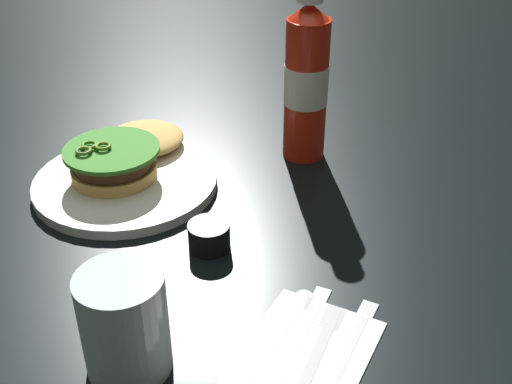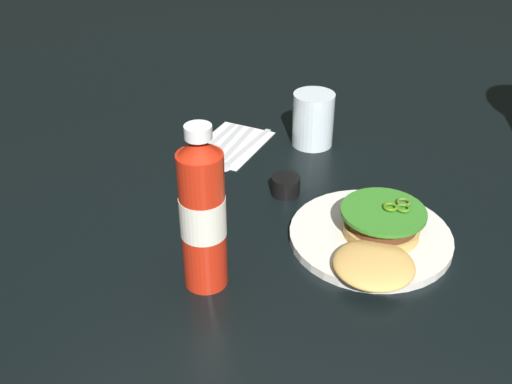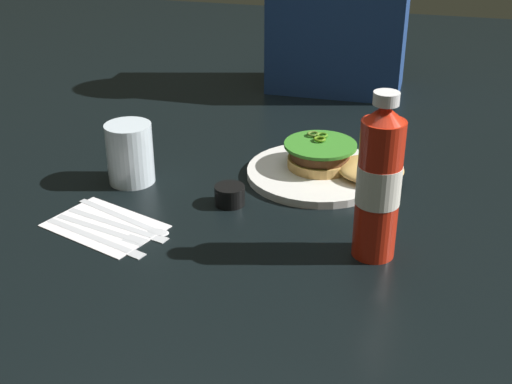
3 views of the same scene
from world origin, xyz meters
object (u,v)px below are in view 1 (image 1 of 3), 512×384
water_glass (125,324)px  fork_utensil (318,350)px  burger_sandwich (125,153)px  spoon_utensil (282,327)px  napkin (301,361)px  dinner_plate (126,182)px  butter_knife (298,337)px  ketchup_bottle (306,83)px  steak_knife (344,353)px  condiment_cup (209,236)px

water_glass → fork_utensil: water_glass is taller
burger_sandwich → spoon_utensil: size_ratio=1.18×
napkin → dinner_plate: bearing=42.5°
butter_knife → spoon_utensil: size_ratio=1.04×
fork_utensil → ketchup_bottle: bearing=6.1°
dinner_plate → steak_knife: size_ratio=1.32×
water_glass → butter_knife: water_glass is taller
steak_knife → spoon_utensil: same height
water_glass → fork_utensil: 0.19m
dinner_plate → spoon_utensil: (-0.26, -0.25, -0.00)m
water_glass → napkin: bearing=-81.1°
dinner_plate → spoon_utensil: 0.36m
ketchup_bottle → burger_sandwich: bearing=110.0°
water_glass → fork_utensil: (0.04, -0.18, -0.05)m
condiment_cup → steak_knife: condiment_cup is taller
ketchup_bottle → steak_knife: (-0.41, -0.07, -0.11)m
dinner_plate → ketchup_bottle: (0.13, -0.24, 0.11)m
ketchup_bottle → fork_utensil: 0.43m
fork_utensil → burger_sandwich: bearing=42.9°
condiment_cup → spoon_utensil: condiment_cup is taller
condiment_cup → fork_utensil: 0.21m
dinner_plate → ketchup_bottle: bearing=-62.1°
condiment_cup → spoon_utensil: bearing=-142.1°
fork_utensil → steak_knife: bearing=-92.6°
ketchup_bottle → napkin: 0.44m
condiment_cup → napkin: condiment_cup is taller
ketchup_bottle → condiment_cup: ketchup_bottle is taller
burger_sandwich → steak_knife: 0.46m
dinner_plate → burger_sandwich: 0.05m
fork_utensil → butter_knife: 0.03m
dinner_plate → napkin: (-0.30, -0.27, -0.01)m
ketchup_bottle → steak_knife: size_ratio=1.28×
spoon_utensil → ketchup_bottle: bearing=0.8°
condiment_cup → steak_knife: bearing=-133.5°
dinner_plate → water_glass: size_ratio=2.35×
dinner_plate → fork_utensil: (-0.28, -0.29, -0.00)m
water_glass → burger_sandwich: bearing=17.7°
dinner_plate → spoon_utensil: bearing=-135.9°
ketchup_bottle → napkin: (-0.42, -0.03, -0.12)m
condiment_cup → napkin: size_ratio=0.29×
butter_knife → dinner_plate: bearing=44.9°
fork_utensil → spoon_utensil: bearing=55.9°
ketchup_bottle → napkin: size_ratio=1.41×
ketchup_bottle → steak_knife: bearing=-170.3°
spoon_utensil → butter_knife: bearing=-121.6°
steak_knife → spoon_utensil: bearing=67.2°
dinner_plate → steak_knife: dinner_plate is taller
dinner_plate → burger_sandwich: bearing=14.5°
water_glass → spoon_utensil: bearing=-65.2°
condiment_cup → burger_sandwich: bearing=43.8°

